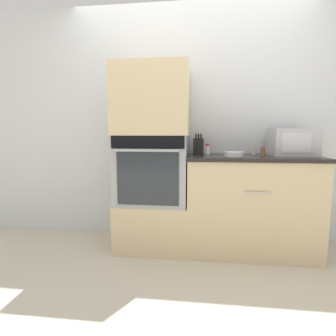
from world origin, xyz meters
TOP-DOWN VIEW (x-y plane):
  - ground_plane at (0.00, 0.00)m, footprint 12.00×12.00m
  - wall_back at (0.00, 0.63)m, footprint 8.00×0.05m
  - oven_cabinet_base at (-0.35, 0.30)m, footprint 0.70×0.60m
  - wall_oven at (-0.35, 0.30)m, footprint 0.68×0.64m
  - oven_cabinet_upper at (-0.35, 0.30)m, footprint 0.70×0.60m
  - counter_unit at (0.60, 0.30)m, footprint 1.22×0.63m
  - microwave at (0.97, 0.36)m, footprint 0.39×0.37m
  - knife_block at (0.09, 0.44)m, footprint 0.10×0.12m
  - bowl at (0.41, 0.17)m, footprint 0.18×0.18m
  - condiment_jar_near at (0.69, 0.28)m, footprint 0.04×0.04m
  - condiment_jar_mid at (0.18, 0.38)m, footprint 0.05×0.05m
  - condiment_jar_far at (0.64, 0.41)m, footprint 0.05×0.05m

SIDE VIEW (x-z plane):
  - ground_plane at x=0.00m, z-range 0.00..0.00m
  - oven_cabinet_base at x=-0.35m, z-range 0.00..0.47m
  - counter_unit at x=0.60m, z-range 0.00..0.94m
  - wall_oven at x=-0.35m, z-range 0.47..1.13m
  - bowl at x=0.41m, z-range 0.94..0.98m
  - condiment_jar_far at x=0.64m, z-range 0.94..1.00m
  - condiment_jar_near at x=0.69m, z-range 0.94..1.02m
  - condiment_jar_mid at x=0.18m, z-range 0.94..1.05m
  - knife_block at x=0.09m, z-range 0.92..1.12m
  - microwave at x=0.97m, z-range 0.94..1.19m
  - wall_back at x=0.00m, z-range 0.00..2.50m
  - oven_cabinet_upper at x=-0.35m, z-range 1.13..1.78m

